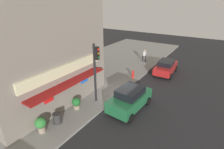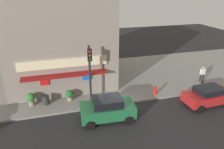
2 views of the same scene
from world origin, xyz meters
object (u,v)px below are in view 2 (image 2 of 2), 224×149
at_px(pedestrian, 202,73).
at_px(traffic_light, 90,67).
at_px(potted_plant_by_doorway, 70,95).
at_px(potted_plant_by_window, 31,98).
at_px(trash_can, 46,100).
at_px(fire_hydrant, 155,90).
at_px(parked_car_green, 107,109).
at_px(parked_car_red, 208,95).

bearing_deg(pedestrian, traffic_light, -176.27).
height_order(potted_plant_by_doorway, potted_plant_by_window, potted_plant_by_window).
xyz_separation_m(pedestrian, potted_plant_by_doorway, (-13.09, -0.08, -0.43)).
height_order(trash_can, potted_plant_by_window, potted_plant_by_window).
distance_m(fire_hydrant, parked_car_green, 5.47).
xyz_separation_m(traffic_light, fire_hydrant, (5.71, -0.41, -2.65)).
bearing_deg(potted_plant_by_window, traffic_light, -8.18).
relative_size(traffic_light, fire_hydrant, 5.45).
bearing_deg(potted_plant_by_window, parked_car_red, -14.01).
distance_m(traffic_light, fire_hydrant, 6.31).
distance_m(pedestrian, potted_plant_by_window, 16.16).
relative_size(pedestrian, parked_car_green, 0.42).
xyz_separation_m(pedestrian, parked_car_green, (-10.65, -3.38, -0.19)).
distance_m(trash_can, pedestrian, 15.05).
height_order(pedestrian, potted_plant_by_window, pedestrian).
height_order(trash_can, parked_car_red, parked_car_red).
distance_m(pedestrian, parked_car_red, 4.14).
relative_size(fire_hydrant, pedestrian, 0.52).
relative_size(traffic_light, pedestrian, 2.86).
xyz_separation_m(fire_hydrant, trash_can, (-9.38, 0.96, -0.05)).
bearing_deg(traffic_light, pedestrian, 3.73).
bearing_deg(parked_car_green, trash_can, 144.09).
bearing_deg(parked_car_green, fire_hydrant, 24.04).
xyz_separation_m(traffic_light, pedestrian, (11.37, 0.74, -2.14)).
xyz_separation_m(traffic_light, potted_plant_by_doorway, (-1.71, 0.66, -2.58)).
bearing_deg(fire_hydrant, potted_plant_by_window, 174.02).
bearing_deg(trash_can, parked_car_red, -14.57).
relative_size(traffic_light, potted_plant_by_doorway, 5.22).
height_order(potted_plant_by_doorway, parked_car_red, parked_car_red).
bearing_deg(fire_hydrant, pedestrian, 11.51).
height_order(traffic_light, parked_car_green, traffic_light).
bearing_deg(potted_plant_by_doorway, trash_can, -176.52).
relative_size(trash_can, parked_car_red, 0.18).
height_order(traffic_light, trash_can, traffic_light).
xyz_separation_m(pedestrian, potted_plant_by_window, (-16.16, -0.05, -0.32)).
relative_size(trash_can, potted_plant_by_doorway, 0.83).
height_order(traffic_light, pedestrian, traffic_light).
xyz_separation_m(pedestrian, parked_car_red, (-2.10, -3.56, -0.29)).
bearing_deg(trash_can, potted_plant_by_doorway, 3.48).
bearing_deg(parked_car_green, potted_plant_by_window, 148.91).
height_order(traffic_light, fire_hydrant, traffic_light).
bearing_deg(trash_can, potted_plant_by_window, 172.68).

